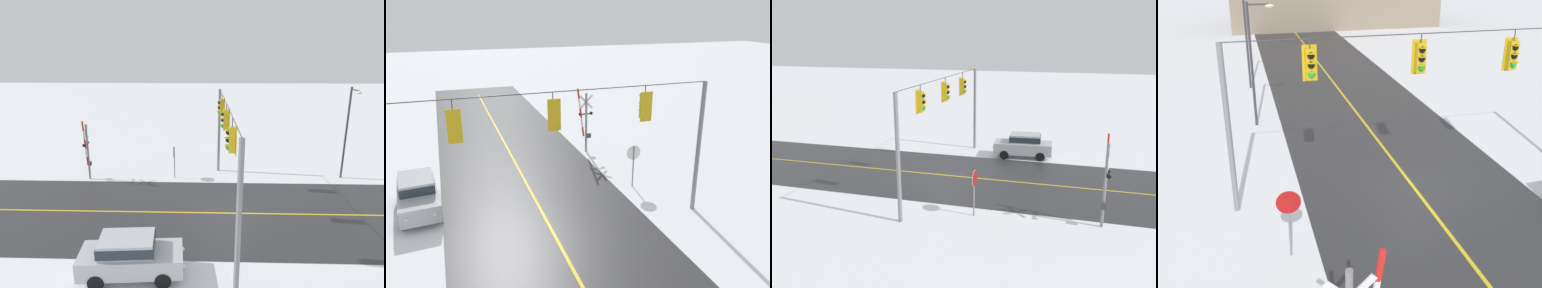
# 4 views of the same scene
# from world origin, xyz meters

# --- Properties ---
(ground_plane) EXTENTS (160.00, 160.00, 0.00)m
(ground_plane) POSITION_xyz_m (0.00, 0.00, 0.00)
(ground_plane) COLOR white
(road_asphalt) EXTENTS (9.00, 80.00, 0.01)m
(road_asphalt) POSITION_xyz_m (0.00, 6.00, 0.00)
(road_asphalt) COLOR #303033
(road_asphalt) RESTS_ON ground
(lane_centre_line) EXTENTS (0.14, 72.00, 0.01)m
(lane_centre_line) POSITION_xyz_m (0.00, 6.00, 0.01)
(lane_centre_line) COLOR gold
(lane_centre_line) RESTS_ON ground
(signal_span) EXTENTS (14.20, 0.47, 6.22)m
(signal_span) POSITION_xyz_m (-0.09, -0.01, 4.25)
(signal_span) COLOR gray
(signal_span) RESTS_ON ground
(stop_sign) EXTENTS (0.80, 0.09, 2.35)m
(stop_sign) POSITION_xyz_m (-5.38, -3.23, 1.71)
(stop_sign) COLOR gray
(stop_sign) RESTS_ON ground
(railroad_crossing) EXTENTS (1.13, 0.31, 4.33)m
(railroad_crossing) POSITION_xyz_m (-4.89, -9.25, 2.24)
(railroad_crossing) COLOR gray
(railroad_crossing) RESTS_ON ground
(parked_car_silver) EXTENTS (2.09, 4.30, 1.74)m
(parked_car_silver) POSITION_xyz_m (5.49, -4.08, 0.95)
(parked_car_silver) COLOR #B7BABF
(parked_car_silver) RESTS_ON ground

